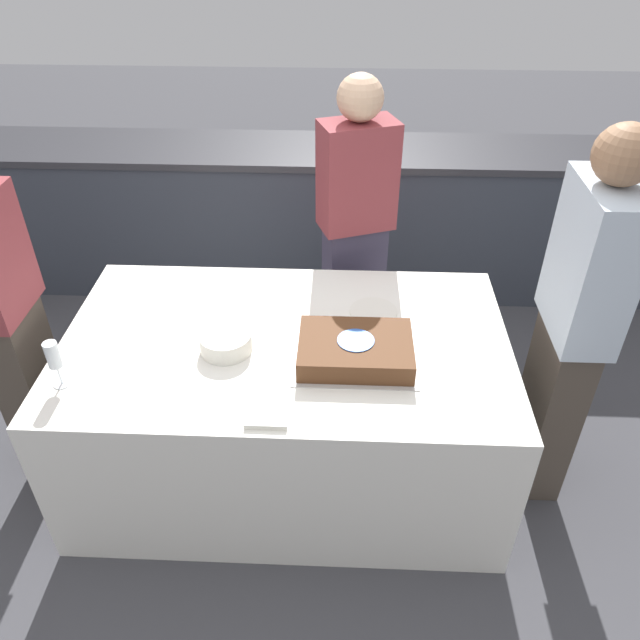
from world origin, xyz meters
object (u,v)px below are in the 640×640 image
(wine_glass, at_px, (53,357))
(person_seated_right, at_px, (573,325))
(plate_stack, at_px, (226,342))
(person_cutting_cake, at_px, (355,232))
(cake, at_px, (355,350))
(person_seated_left, at_px, (6,316))

(wine_glass, bearing_deg, person_seated_right, 8.97)
(plate_stack, relative_size, person_seated_right, 0.12)
(plate_stack, distance_m, person_cutting_cake, 0.98)
(person_cutting_cake, bearing_deg, plate_stack, 38.44)
(plate_stack, relative_size, wine_glass, 1.06)
(person_seated_right, bearing_deg, cake, -82.48)
(cake, bearing_deg, person_cutting_cake, 90.00)
(person_cutting_cake, bearing_deg, person_seated_left, 7.99)
(cake, height_order, person_seated_left, person_seated_left)
(cake, bearing_deg, person_seated_left, 175.47)
(cake, distance_m, wine_glass, 1.10)
(cake, relative_size, plate_stack, 2.33)
(wine_glass, relative_size, person_cutting_cake, 0.12)
(plate_stack, height_order, person_cutting_cake, person_cutting_cake)
(plate_stack, bearing_deg, wine_glass, -158.56)
(cake, height_order, person_seated_right, person_seated_right)
(wine_glass, bearing_deg, person_cutting_cake, 44.51)
(cake, relative_size, person_seated_left, 0.30)
(cake, xyz_separation_m, wine_glass, (-1.08, -0.19, 0.09))
(plate_stack, bearing_deg, person_cutting_cake, 58.80)
(plate_stack, bearing_deg, person_seated_left, 175.04)
(cake, bearing_deg, wine_glass, -169.92)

